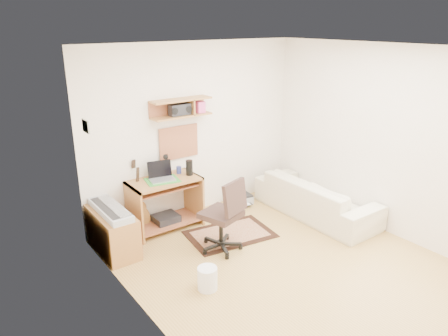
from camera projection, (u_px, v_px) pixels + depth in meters
floor at (283, 264)px, 5.28m from camera, size 3.60×4.00×0.01m
ceiling at (295, 47)px, 4.42m from camera, size 3.60×4.00×0.01m
back_wall at (195, 130)px, 6.38m from camera, size 3.60×0.01×2.60m
left_wall at (145, 203)px, 3.85m from camera, size 0.01×4.00×2.60m
right_wall at (383, 140)px, 5.85m from camera, size 0.01×4.00×2.60m
wall_shelf at (181, 108)px, 5.98m from camera, size 0.90×0.25×0.26m
cork_board at (179, 142)px, 6.24m from camera, size 0.64×0.03×0.49m
wall_photo at (86, 126)px, 4.86m from camera, size 0.02×0.20×0.15m
desk at (165, 204)px, 6.08m from camera, size 1.00×0.55×0.75m
laptop at (162, 172)px, 5.88m from camera, size 0.40×0.40×0.26m
speaker at (189, 168)px, 6.10m from camera, size 0.10×0.10×0.22m
desk_lamp at (168, 164)px, 6.09m from camera, size 0.11×0.11×0.33m
pencil_cup at (179, 170)px, 6.18m from camera, size 0.07×0.07×0.10m
boombox at (179, 109)px, 5.97m from camera, size 0.31×0.14×0.16m
rug at (230, 234)px, 6.00m from camera, size 1.27×0.94×0.02m
task_chair at (221, 214)px, 5.45m from camera, size 0.65×0.65×1.01m
cabinet at (112, 232)px, 5.49m from camera, size 0.40×0.90×0.55m
music_keyboard at (110, 210)px, 5.39m from camera, size 0.28×0.89×0.08m
guitar at (139, 197)px, 5.95m from camera, size 0.29×0.19×1.05m
waste_basket at (207, 278)px, 4.75m from camera, size 0.28×0.28×0.27m
printer at (239, 199)px, 6.99m from camera, size 0.43×0.35×0.15m
sofa at (316, 191)px, 6.49m from camera, size 0.58×2.00×0.78m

